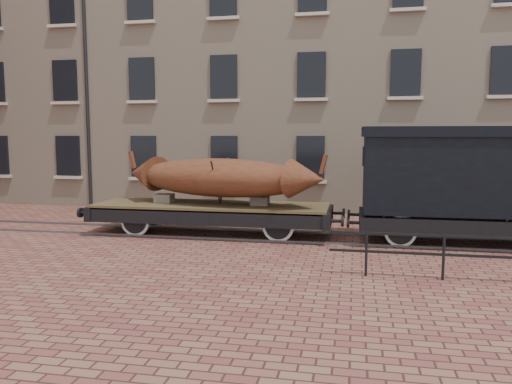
# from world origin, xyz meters

# --- Properties ---
(ground) EXTENTS (90.00, 90.00, 0.00)m
(ground) POSITION_xyz_m (0.00, 0.00, 0.00)
(ground) COLOR brown
(warehouse_cream) EXTENTS (40.00, 10.19, 14.00)m
(warehouse_cream) POSITION_xyz_m (3.00, 9.99, 7.00)
(warehouse_cream) COLOR beige
(warehouse_cream) RESTS_ON ground
(rail_track) EXTENTS (30.00, 1.52, 0.06)m
(rail_track) POSITION_xyz_m (0.00, 0.00, 0.03)
(rail_track) COLOR #59595E
(rail_track) RESTS_ON ground
(flatcar_wagon) EXTENTS (8.13, 2.21, 1.23)m
(flatcar_wagon) POSITION_xyz_m (-1.62, -0.00, 0.77)
(flatcar_wagon) COLOR #4E4025
(flatcar_wagon) RESTS_ON ground
(iron_boat) EXTENTS (6.69, 3.00, 1.60)m
(iron_boat) POSITION_xyz_m (-1.33, 0.00, 1.79)
(iron_boat) COLOR brown
(iron_boat) RESTS_ON flatcar_wagon
(goods_van) EXTENTS (6.39, 2.33, 3.31)m
(goods_van) POSITION_xyz_m (5.73, 0.00, 2.07)
(goods_van) COLOR black
(goods_van) RESTS_ON ground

